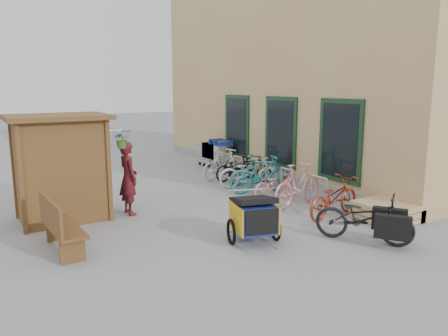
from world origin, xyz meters
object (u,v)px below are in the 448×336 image
child_trailer (254,215)px  shopping_carts (215,151)px  cargo_bike (366,218)px  bike_0 (334,198)px  bike_3 (261,174)px  pallet_stack (384,212)px  bike_1 (298,185)px  bike_6 (237,167)px  bike_7 (223,164)px  bench (59,225)px  bike_4 (249,172)px  person_kiosk (128,178)px  kiosk (56,153)px  bike_2 (276,184)px  bike_5 (251,170)px

child_trailer → shopping_carts: bearing=81.8°
cargo_bike → bike_0: size_ratio=1.08×
bike_0 → bike_3: bike_3 is taller
pallet_stack → bike_1: bearing=113.3°
cargo_bike → bike_6: (0.95, 6.09, -0.07)m
shopping_carts → cargo_bike: shopping_carts is taller
bike_7 → bench: bearing=111.8°
cargo_bike → bike_4: size_ratio=1.06×
person_kiosk → bench: bearing=128.5°
bike_4 → person_kiosk: bearing=120.4°
shopping_carts → cargo_bike: 8.55m
bike_3 → bike_7: size_ratio=1.10×
shopping_carts → bench: bearing=-138.8°
cargo_bike → kiosk: bearing=102.8°
child_trailer → bike_1: bearing=48.7°
pallet_stack → shopping_carts: shopping_carts is taller
bike_0 → bike_7: bearing=-10.0°
person_kiosk → bike_2: (3.92, -0.64, -0.48)m
person_kiosk → bike_1: size_ratio=0.95×
bike_3 → bike_4: 0.80m
bike_2 → kiosk: bearing=75.6°
bike_2 → pallet_stack: bearing=-168.0°
pallet_stack → bike_7: (-0.81, 5.74, 0.30)m
bike_2 → bike_5: bearing=-15.5°
bike_1 → bike_5: size_ratio=1.21×
child_trailer → bike_0: 2.58m
child_trailer → bike_2: bearing=61.4°
pallet_stack → child_trailer: bearing=172.6°
pallet_stack → bike_1: 2.19m
bike_0 → bike_1: 1.17m
child_trailer → bike_2: size_ratio=1.12×
bench → bike_7: same height
child_trailer → bike_6: (2.81, 4.94, -0.12)m
pallet_stack → bike_5: size_ratio=0.78×
shopping_carts → bike_7: 2.12m
shopping_carts → bike_3: 4.25m
bike_7 → bike_5: bearing=-177.0°
kiosk → bike_5: kiosk is taller
kiosk → bench: kiosk is taller
kiosk → child_trailer: kiosk is taller
bike_1 → bike_5: bearing=-20.0°
kiosk → person_kiosk: kiosk is taller
cargo_bike → bike_2: 3.68m
bench → bike_4: bench is taller
person_kiosk → bike_3: bearing=-93.0°
kiosk → bike_3: bearing=-3.5°
child_trailer → cargo_bike: size_ratio=0.88×
kiosk → shopping_carts: size_ratio=1.47×
pallet_stack → bike_0: size_ratio=0.67×
person_kiosk → bike_0: (3.99, -2.72, -0.41)m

